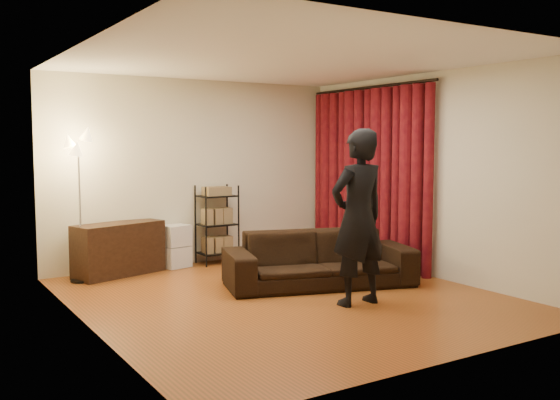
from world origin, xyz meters
TOP-DOWN VIEW (x-y plane):
  - floor at (0.00, 0.00)m, footprint 5.00×5.00m
  - ceiling at (0.00, 0.00)m, footprint 5.00×5.00m
  - wall_back at (0.00, 2.50)m, footprint 5.00×0.00m
  - wall_front at (0.00, -2.50)m, footprint 5.00×0.00m
  - wall_left at (-2.25, 0.00)m, footprint 0.00×5.00m
  - wall_right at (2.25, 0.00)m, footprint 0.00×5.00m
  - curtain_rod at (2.15, 1.12)m, footprint 0.04×2.65m
  - curtain at (2.13, 1.12)m, footprint 0.22×2.65m
  - sofa at (0.66, 0.28)m, footprint 2.47×1.53m
  - person at (0.50, -0.67)m, footprint 0.72×0.48m
  - media_cabinet at (-1.26, 2.23)m, footprint 1.29×0.79m
  - storage_boxes at (-0.40, 2.31)m, footprint 0.43×0.38m
  - wire_shelf at (0.23, 2.28)m, footprint 0.62×0.52m
  - floor_lamp at (-1.79, 2.08)m, footprint 0.38×0.38m

SIDE VIEW (x-z plane):
  - floor at x=0.00m, z-range 0.00..0.00m
  - storage_boxes at x=-0.40m, z-range 0.00..0.62m
  - sofa at x=0.66m, z-range 0.00..0.68m
  - media_cabinet at x=-1.26m, z-range 0.00..0.71m
  - wire_shelf at x=0.23m, z-range 0.00..1.16m
  - floor_lamp at x=-1.79m, z-range 0.00..1.90m
  - person at x=0.50m, z-range 0.00..1.93m
  - curtain at x=2.13m, z-range 0.00..2.55m
  - wall_back at x=0.00m, z-range -1.15..3.85m
  - wall_front at x=0.00m, z-range -1.15..3.85m
  - wall_left at x=-2.25m, z-range -1.15..3.85m
  - wall_right at x=2.25m, z-range -1.15..3.85m
  - curtain_rod at x=2.15m, z-range 2.56..2.60m
  - ceiling at x=0.00m, z-range 2.70..2.70m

